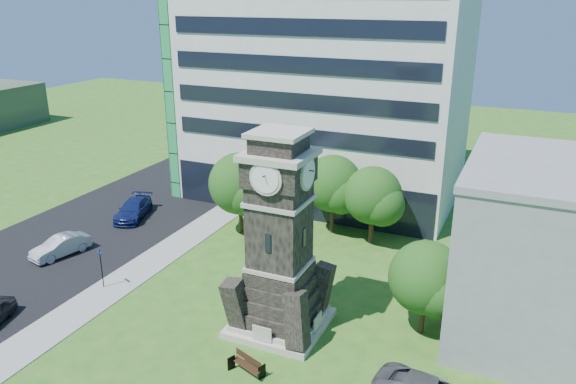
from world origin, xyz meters
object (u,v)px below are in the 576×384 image
at_px(clock_tower, 280,247).
at_px(car_street_mid, 60,246).
at_px(park_bench, 247,364).
at_px(car_street_north, 133,209).
at_px(street_sign, 101,264).

xyz_separation_m(clock_tower, car_street_mid, (-19.62, 1.92, -4.52)).
distance_m(car_street_mid, park_bench, 21.02).
xyz_separation_m(clock_tower, car_street_north, (-19.45, 10.45, -4.49)).
distance_m(car_street_mid, car_street_north, 8.54).
bearing_deg(car_street_north, clock_tower, -47.01).
relative_size(clock_tower, street_sign, 4.27).
bearing_deg(park_bench, street_sign, -176.49).
height_order(car_street_mid, car_street_north, car_street_north).
xyz_separation_m(car_street_mid, car_street_north, (0.17, 8.53, 0.04)).
distance_m(clock_tower, street_sign, 13.57).
bearing_deg(clock_tower, car_street_north, 151.74).
height_order(car_street_north, street_sign, street_sign).
height_order(clock_tower, car_street_north, clock_tower).
height_order(car_street_mid, park_bench, car_street_mid).
distance_m(park_bench, street_sign, 14.04).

